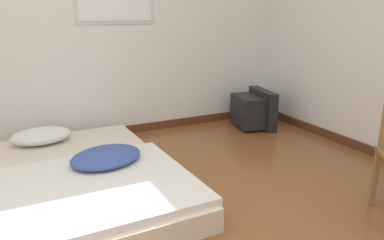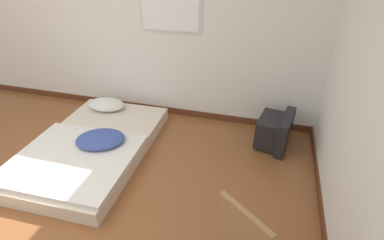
# 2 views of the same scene
# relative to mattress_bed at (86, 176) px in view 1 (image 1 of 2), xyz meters

# --- Properties ---
(wall_back) EXTENTS (7.69, 0.08, 2.60)m
(wall_back) POSITION_rel_mattress_bed_xyz_m (-0.08, 1.21, 1.18)
(wall_back) COLOR white
(wall_back) RESTS_ON ground_plane
(mattress_bed) EXTENTS (1.28, 2.00, 0.31)m
(mattress_bed) POSITION_rel_mattress_bed_xyz_m (0.00, 0.00, 0.00)
(mattress_bed) COLOR beige
(mattress_bed) RESTS_ON ground_plane
(crt_tv) EXTENTS (0.45, 0.56, 0.43)m
(crt_tv) POSITION_rel_mattress_bed_xyz_m (2.07, 0.76, 0.10)
(crt_tv) COLOR black
(crt_tv) RESTS_ON ground_plane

